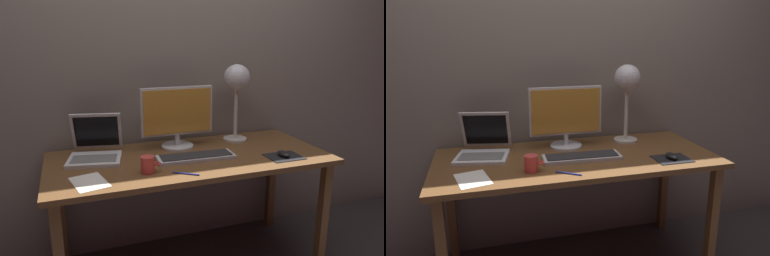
# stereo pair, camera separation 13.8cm
# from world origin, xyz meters

# --- Properties ---
(back_wall) EXTENTS (4.80, 0.06, 2.60)m
(back_wall) POSITION_xyz_m (0.00, 0.40, 1.30)
(back_wall) COLOR gray
(back_wall) RESTS_ON ground
(desk) EXTENTS (1.60, 0.70, 0.74)m
(desk) POSITION_xyz_m (0.00, 0.00, 0.66)
(desk) COLOR brown
(desk) RESTS_ON ground
(monitor) EXTENTS (0.45, 0.20, 0.38)m
(monitor) POSITION_xyz_m (-0.02, 0.18, 0.94)
(monitor) COLOR silver
(monitor) RESTS_ON desk
(keyboard_main) EXTENTS (0.45, 0.16, 0.03)m
(keyboard_main) POSITION_xyz_m (0.01, -0.06, 0.75)
(keyboard_main) COLOR silver
(keyboard_main) RESTS_ON desk
(laptop) EXTENTS (0.34, 0.36, 0.24)m
(laptop) POSITION_xyz_m (-0.51, 0.16, 0.81)
(laptop) COLOR silver
(laptop) RESTS_ON desk
(desk_lamp) EXTENTS (0.17, 0.17, 0.50)m
(desk_lamp) POSITION_xyz_m (0.39, 0.20, 1.12)
(desk_lamp) COLOR beige
(desk_lamp) RESTS_ON desk
(mousepad) EXTENTS (0.20, 0.16, 0.00)m
(mousepad) POSITION_xyz_m (0.50, -0.20, 0.74)
(mousepad) COLOR black
(mousepad) RESTS_ON desk
(mouse) EXTENTS (0.06, 0.10, 0.03)m
(mouse) POSITION_xyz_m (0.50, -0.20, 0.76)
(mouse) COLOR black
(mouse) RESTS_ON mousepad
(coffee_mug) EXTENTS (0.11, 0.07, 0.09)m
(coffee_mug) POSITION_xyz_m (-0.29, -0.17, 0.78)
(coffee_mug) COLOR #CC3F3F
(coffee_mug) RESTS_ON desk
(paper_sheet_near_mouse) EXTENTS (0.19, 0.24, 0.00)m
(paper_sheet_near_mouse) POSITION_xyz_m (-0.58, -0.20, 0.74)
(paper_sheet_near_mouse) COLOR white
(paper_sheet_near_mouse) RESTS_ON desk
(pen) EXTENTS (0.12, 0.09, 0.01)m
(pen) POSITION_xyz_m (-0.11, -0.26, 0.74)
(pen) COLOR #2633A5
(pen) RESTS_ON desk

